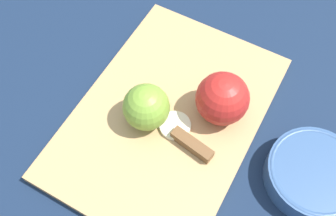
# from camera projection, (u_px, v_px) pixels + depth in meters

# --- Properties ---
(ground_plane) EXTENTS (4.00, 4.00, 0.00)m
(ground_plane) POSITION_uv_depth(u_px,v_px,m) (168.00, 118.00, 0.68)
(ground_plane) COLOR #14233D
(cutting_board) EXTENTS (0.44, 0.32, 0.02)m
(cutting_board) POSITION_uv_depth(u_px,v_px,m) (168.00, 116.00, 0.67)
(cutting_board) COLOR tan
(cutting_board) RESTS_ON ground_plane
(apple_half_left) EXTENTS (0.09, 0.09, 0.09)m
(apple_half_left) POSITION_uv_depth(u_px,v_px,m) (223.00, 99.00, 0.63)
(apple_half_left) COLOR red
(apple_half_left) RESTS_ON cutting_board
(apple_half_right) EXTENTS (0.08, 0.08, 0.08)m
(apple_half_right) POSITION_uv_depth(u_px,v_px,m) (146.00, 107.00, 0.63)
(apple_half_right) COLOR olive
(apple_half_right) RESTS_ON cutting_board
(knife) EXTENTS (0.05, 0.15, 0.02)m
(knife) POSITION_uv_depth(u_px,v_px,m) (187.00, 142.00, 0.63)
(knife) COLOR silver
(knife) RESTS_ON cutting_board
(apple_slice) EXTENTS (0.05, 0.05, 0.01)m
(apple_slice) POSITION_uv_depth(u_px,v_px,m) (175.00, 126.00, 0.65)
(apple_slice) COLOR beige
(apple_slice) RESTS_ON cutting_board
(bowl) EXTENTS (0.15, 0.15, 0.04)m
(bowl) POSITION_uv_depth(u_px,v_px,m) (314.00, 174.00, 0.60)
(bowl) COLOR #33517F
(bowl) RESTS_ON ground_plane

